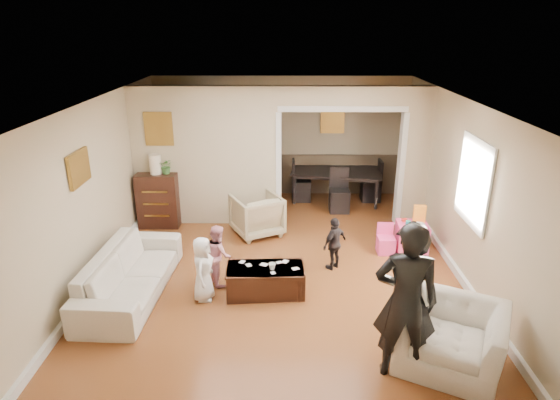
{
  "coord_description": "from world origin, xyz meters",
  "views": [
    {
      "loc": [
        0.06,
        -6.72,
        3.64
      ],
      "look_at": [
        0.0,
        0.2,
        1.05
      ],
      "focal_mm": 30.42,
      "sensor_mm": 36.0,
      "label": 1
    }
  ],
  "objects_px": {
    "table_lamp": "(155,164)",
    "sofa": "(130,273)",
    "armchair_back": "(257,215)",
    "adult_person": "(406,302)",
    "dresser": "(159,200)",
    "child_kneel_b": "(218,254)",
    "armchair_front": "(450,337)",
    "coffee_cup": "(272,266)",
    "coffee_table": "(265,280)",
    "play_table": "(412,237)",
    "child_toddler": "(335,243)",
    "child_kneel_a": "(203,269)",
    "dining_table": "(336,186)",
    "cyan_cup": "(408,223)"
  },
  "relations": [
    {
      "from": "table_lamp",
      "to": "sofa",
      "type": "bearing_deg",
      "value": -85.44
    },
    {
      "from": "armchair_back",
      "to": "adult_person",
      "type": "relative_size",
      "value": 0.45
    },
    {
      "from": "dresser",
      "to": "child_kneel_b",
      "type": "relative_size",
      "value": 1.13
    },
    {
      "from": "armchair_front",
      "to": "coffee_cup",
      "type": "relative_size",
      "value": 11.14
    },
    {
      "from": "armchair_front",
      "to": "child_kneel_b",
      "type": "xyz_separation_m",
      "value": [
        -2.82,
        1.79,
        0.09
      ]
    },
    {
      "from": "armchair_front",
      "to": "adult_person",
      "type": "xyz_separation_m",
      "value": [
        -0.58,
        -0.16,
        0.55
      ]
    },
    {
      "from": "armchair_back",
      "to": "child_kneel_b",
      "type": "height_order",
      "value": "child_kneel_b"
    },
    {
      "from": "dresser",
      "to": "armchair_front",
      "type": "bearing_deg",
      "value": -42.86
    },
    {
      "from": "coffee_table",
      "to": "table_lamp",
      "type": "bearing_deg",
      "value": 130.94
    },
    {
      "from": "armchair_back",
      "to": "table_lamp",
      "type": "relative_size",
      "value": 2.28
    },
    {
      "from": "armchair_front",
      "to": "play_table",
      "type": "xyz_separation_m",
      "value": [
        0.31,
        2.88,
        -0.13
      ]
    },
    {
      "from": "dresser",
      "to": "child_toddler",
      "type": "relative_size",
      "value": 1.21
    },
    {
      "from": "coffee_table",
      "to": "child_toddler",
      "type": "distance_m",
      "value": 1.31
    },
    {
      "from": "dresser",
      "to": "play_table",
      "type": "relative_size",
      "value": 2.07
    },
    {
      "from": "sofa",
      "to": "child_kneel_a",
      "type": "bearing_deg",
      "value": -93.21
    },
    {
      "from": "dresser",
      "to": "dining_table",
      "type": "xyz_separation_m",
      "value": [
        3.49,
        1.4,
        -0.18
      ]
    },
    {
      "from": "child_toddler",
      "to": "armchair_front",
      "type": "bearing_deg",
      "value": 71.05
    },
    {
      "from": "dresser",
      "to": "child_kneel_a",
      "type": "bearing_deg",
      "value": -64.08
    },
    {
      "from": "armchair_back",
      "to": "table_lamp",
      "type": "xyz_separation_m",
      "value": [
        -1.87,
        0.38,
        0.84
      ]
    },
    {
      "from": "cyan_cup",
      "to": "child_toddler",
      "type": "xyz_separation_m",
      "value": [
        -1.28,
        -0.59,
        -0.09
      ]
    },
    {
      "from": "dining_table",
      "to": "child_kneel_b",
      "type": "xyz_separation_m",
      "value": [
        -2.09,
        -3.52,
        0.12
      ]
    },
    {
      "from": "play_table",
      "to": "child_toddler",
      "type": "relative_size",
      "value": 0.59
    },
    {
      "from": "dining_table",
      "to": "child_toddler",
      "type": "relative_size",
      "value": 2.22
    },
    {
      "from": "child_toddler",
      "to": "coffee_cup",
      "type": "bearing_deg",
      "value": -4.28
    },
    {
      "from": "child_kneel_a",
      "to": "coffee_table",
      "type": "bearing_deg",
      "value": -74.38
    },
    {
      "from": "sofa",
      "to": "armchair_front",
      "type": "relative_size",
      "value": 2.01
    },
    {
      "from": "coffee_cup",
      "to": "child_toddler",
      "type": "height_order",
      "value": "child_toddler"
    },
    {
      "from": "armchair_front",
      "to": "child_kneel_b",
      "type": "bearing_deg",
      "value": 173.96
    },
    {
      "from": "armchair_front",
      "to": "cyan_cup",
      "type": "height_order",
      "value": "armchair_front"
    },
    {
      "from": "dresser",
      "to": "coffee_cup",
      "type": "height_order",
      "value": "dresser"
    },
    {
      "from": "coffee_cup",
      "to": "child_kneel_b",
      "type": "xyz_separation_m",
      "value": [
        -0.8,
        0.35,
        0.0
      ]
    },
    {
      "from": "dresser",
      "to": "child_toddler",
      "type": "height_order",
      "value": "dresser"
    },
    {
      "from": "armchair_front",
      "to": "adult_person",
      "type": "height_order",
      "value": "adult_person"
    },
    {
      "from": "sofa",
      "to": "child_toddler",
      "type": "height_order",
      "value": "child_toddler"
    },
    {
      "from": "dresser",
      "to": "adult_person",
      "type": "xyz_separation_m",
      "value": [
        3.63,
        -4.07,
        0.4
      ]
    },
    {
      "from": "cyan_cup",
      "to": "child_toddler",
      "type": "height_order",
      "value": "child_toddler"
    },
    {
      "from": "table_lamp",
      "to": "dining_table",
      "type": "height_order",
      "value": "table_lamp"
    },
    {
      "from": "coffee_cup",
      "to": "child_kneel_b",
      "type": "relative_size",
      "value": 0.11
    },
    {
      "from": "coffee_cup",
      "to": "child_toddler",
      "type": "relative_size",
      "value": 0.12
    },
    {
      "from": "child_kneel_a",
      "to": "child_toddler",
      "type": "height_order",
      "value": "child_kneel_a"
    },
    {
      "from": "coffee_cup",
      "to": "dining_table",
      "type": "relative_size",
      "value": 0.05
    },
    {
      "from": "sofa",
      "to": "table_lamp",
      "type": "height_order",
      "value": "table_lamp"
    },
    {
      "from": "play_table",
      "to": "dining_table",
      "type": "xyz_separation_m",
      "value": [
        -1.03,
        2.43,
        0.09
      ]
    },
    {
      "from": "dresser",
      "to": "child_toddler",
      "type": "bearing_deg",
      "value": -27.93
    },
    {
      "from": "table_lamp",
      "to": "coffee_cup",
      "type": "distance_m",
      "value": 3.39
    },
    {
      "from": "adult_person",
      "to": "cyan_cup",
      "type": "bearing_deg",
      "value": -94.86
    },
    {
      "from": "dining_table",
      "to": "coffee_table",
      "type": "bearing_deg",
      "value": -100.23
    },
    {
      "from": "table_lamp",
      "to": "armchair_back",
      "type": "bearing_deg",
      "value": -11.37
    },
    {
      "from": "dining_table",
      "to": "cyan_cup",
      "type": "bearing_deg",
      "value": -59.6
    },
    {
      "from": "sofa",
      "to": "child_kneel_b",
      "type": "relative_size",
      "value": 2.47
    }
  ]
}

